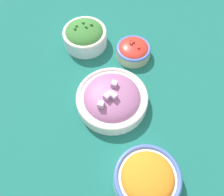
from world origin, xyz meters
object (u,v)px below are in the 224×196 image
at_px(bowl_cherry_tomatoes, 133,50).
at_px(bowl_carrots, 147,178).
at_px(bowl_broccoli, 85,35).
at_px(bowl_red_onion, 111,99).

relative_size(bowl_cherry_tomatoes, bowl_carrots, 0.69).
bearing_deg(bowl_broccoli, bowl_carrots, 35.76).
bearing_deg(bowl_cherry_tomatoes, bowl_carrots, 17.15).
bearing_deg(bowl_red_onion, bowl_cherry_tomatoes, 173.82).
bearing_deg(bowl_broccoli, bowl_cherry_tomatoes, 86.40).
height_order(bowl_red_onion, bowl_broccoli, bowl_broccoli).
distance_m(bowl_red_onion, bowl_broccoli, 0.26).
bearing_deg(bowl_broccoli, bowl_red_onion, 35.02).
bearing_deg(bowl_carrots, bowl_broccoli, -144.24).
relative_size(bowl_broccoli, bowl_carrots, 0.89).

